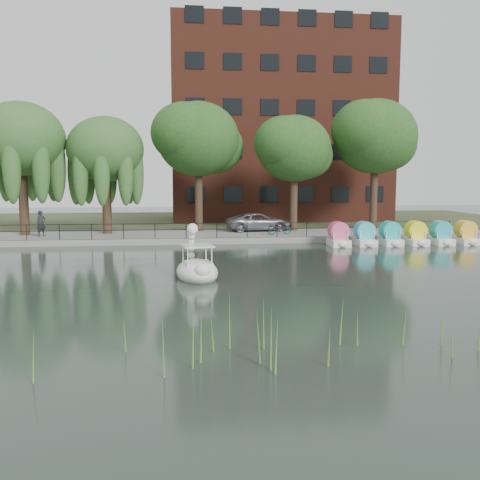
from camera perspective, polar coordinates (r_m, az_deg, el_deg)
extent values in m
plane|color=#33423B|center=(21.99, -0.15, -4.57)|extent=(120.00, 120.00, 0.00)
cube|color=gray|center=(37.74, -2.77, 0.41)|extent=(40.00, 6.00, 0.40)
cube|color=gray|center=(34.81, -2.46, -0.11)|extent=(40.00, 0.25, 0.40)
cube|color=#47512D|center=(51.66, -3.74, 2.05)|extent=(60.00, 22.00, 0.36)
cylinder|color=black|center=(34.90, -2.49, 1.80)|extent=(32.00, 0.04, 0.04)
cylinder|color=black|center=(34.93, -2.49, 1.15)|extent=(32.00, 0.04, 0.04)
cylinder|color=black|center=(34.94, -2.49, 1.07)|extent=(0.05, 0.05, 1.00)
cube|color=#4C1E16|center=(52.54, 4.01, 12.15)|extent=(20.00, 10.00, 18.00)
cylinder|color=#473323|center=(39.46, -22.07, 3.55)|extent=(0.60, 0.60, 4.20)
ellipsoid|color=#447234|center=(39.51, -22.35, 9.95)|extent=(5.88, 5.88, 5.00)
cylinder|color=#473323|center=(38.85, -14.01, 3.50)|extent=(0.60, 0.60, 3.80)
ellipsoid|color=#447234|center=(38.85, -14.17, 9.39)|extent=(5.32, 5.32, 4.52)
cylinder|color=#473323|center=(39.50, -4.42, 4.24)|extent=(0.60, 0.60, 4.50)
ellipsoid|color=#366325|center=(39.57, -4.48, 10.69)|extent=(6.00, 6.00, 5.10)
cylinder|color=#473323|center=(39.87, 5.74, 3.92)|extent=(0.60, 0.60, 4.05)
ellipsoid|color=#366325|center=(39.89, 5.81, 9.68)|extent=(5.40, 5.40, 4.59)
cylinder|color=#473323|center=(42.64, 14.06, 4.38)|extent=(0.60, 0.60, 4.72)
ellipsoid|color=#366325|center=(42.73, 14.24, 10.65)|extent=(6.30, 6.30, 5.36)
imported|color=gray|center=(39.52, 2.01, 2.08)|extent=(3.28, 5.74, 1.51)
imported|color=gray|center=(37.05, 4.22, 1.37)|extent=(0.90, 1.80, 1.00)
imported|color=black|center=(38.02, -20.45, 1.85)|extent=(0.86, 0.82, 1.98)
ellipsoid|color=white|center=(22.80, -4.60, -3.43)|extent=(2.15, 2.97, 0.60)
cube|color=white|center=(22.65, -4.56, -2.72)|extent=(1.30, 1.38, 0.30)
cube|color=white|center=(22.58, -4.61, -0.60)|extent=(1.47, 1.55, 0.06)
ellipsoid|color=white|center=(21.64, -3.99, -3.28)|extent=(0.71, 0.59, 0.56)
sphere|color=white|center=(23.44, -5.09, 1.19)|extent=(0.48, 0.48, 0.48)
cone|color=black|center=(23.76, -5.24, 1.19)|extent=(0.24, 0.29, 0.20)
cylinder|color=yellow|center=(23.62, -5.18, 1.18)|extent=(0.28, 0.14, 0.26)
cube|color=white|center=(34.35, 10.48, -0.27)|extent=(1.15, 1.70, 0.44)
cylinder|color=#E35484|center=(34.36, 10.46, 0.96)|extent=(0.90, 1.20, 0.90)
cube|color=white|center=(34.88, 13.16, -0.23)|extent=(1.15, 1.70, 0.44)
cylinder|color=#38BFCD|center=(34.89, 13.13, 0.98)|extent=(0.90, 1.20, 0.90)
cube|color=white|center=(35.48, 15.75, -0.19)|extent=(1.15, 1.70, 0.44)
cylinder|color=#20B4B2|center=(35.49, 15.72, 0.99)|extent=(0.90, 1.20, 0.90)
cube|color=white|center=(36.15, 18.24, -0.16)|extent=(1.15, 1.70, 0.44)
cylinder|color=#F8F51D|center=(36.17, 18.22, 1.01)|extent=(0.90, 1.20, 0.90)
cube|color=white|center=(36.89, 20.65, -0.12)|extent=(1.15, 1.70, 0.44)
cylinder|color=#28A6B0|center=(36.90, 20.62, 1.02)|extent=(0.90, 1.20, 0.90)
cube|color=white|center=(37.69, 22.95, -0.09)|extent=(1.15, 1.70, 0.44)
cylinder|color=yellow|center=(37.70, 22.93, 1.03)|extent=(0.90, 1.20, 0.90)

